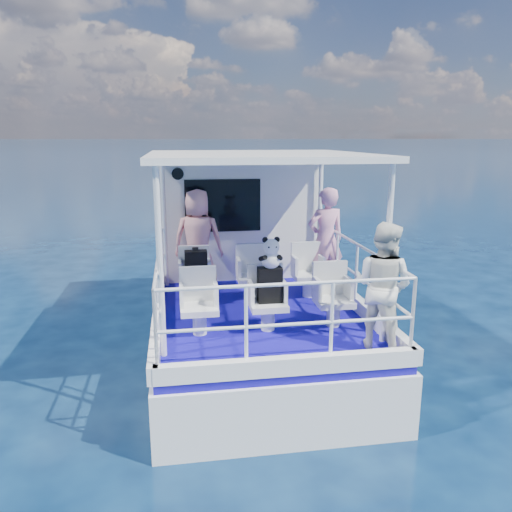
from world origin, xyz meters
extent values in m
plane|color=#071934|center=(0.00, 0.00, 0.00)|extent=(2000.00, 2000.00, 0.00)
cube|color=white|center=(0.00, 1.00, 0.00)|extent=(3.00, 7.00, 1.60)
cube|color=#12097F|center=(0.00, 1.00, 0.85)|extent=(2.90, 6.90, 0.10)
cube|color=white|center=(0.00, 2.30, 2.00)|extent=(2.85, 2.00, 2.20)
cube|color=white|center=(0.00, -0.20, 3.14)|extent=(3.00, 3.20, 0.08)
cylinder|color=white|center=(-1.35, -1.70, 2.00)|extent=(0.07, 0.07, 2.20)
cylinder|color=white|center=(1.35, -1.70, 2.00)|extent=(0.07, 0.07, 2.20)
cylinder|color=white|center=(-1.35, 1.20, 2.00)|extent=(0.07, 0.07, 2.20)
cylinder|color=white|center=(1.35, 1.20, 2.00)|extent=(0.07, 0.07, 2.20)
cube|color=silver|center=(-0.90, 0.20, 1.09)|extent=(0.48, 0.46, 0.38)
cube|color=silver|center=(0.00, 0.20, 1.09)|extent=(0.48, 0.46, 0.38)
cube|color=silver|center=(0.90, 0.20, 1.09)|extent=(0.48, 0.46, 0.38)
cube|color=silver|center=(-0.90, -1.10, 1.09)|extent=(0.48, 0.46, 0.38)
cube|color=silver|center=(0.00, -1.10, 1.09)|extent=(0.48, 0.46, 0.38)
cube|color=silver|center=(0.90, -1.10, 1.09)|extent=(0.48, 0.46, 0.38)
imported|color=pink|center=(-0.81, 0.95, 1.74)|extent=(0.70, 0.55, 1.68)
imported|color=pink|center=(1.25, 0.48, 1.76)|extent=(0.68, 0.49, 1.72)
imported|color=white|center=(1.25, -1.84, 1.67)|extent=(0.93, 0.95, 1.54)
cube|color=black|center=(-0.88, 0.17, 1.50)|extent=(0.34, 0.19, 0.44)
cube|color=black|center=(0.03, -1.08, 1.51)|extent=(0.31, 0.18, 0.47)
cube|color=black|center=(-0.88, 0.17, 1.75)|extent=(0.09, 0.06, 0.06)
camera|label=1|loc=(-1.15, -7.22, 3.39)|focal=35.00mm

